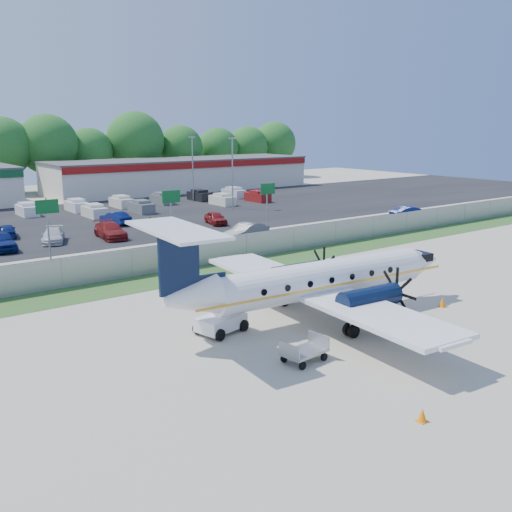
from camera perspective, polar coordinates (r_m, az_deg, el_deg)
ground at (r=32.90m, az=6.27°, el=-5.78°), size 170.00×170.00×0.00m
grass_verge at (r=42.10m, az=-4.87°, el=-1.59°), size 170.00×4.00×0.02m
access_road at (r=48.04m, az=-9.28°, el=0.10°), size 170.00×8.00×0.02m
parking_lot at (r=67.10m, az=-17.61°, el=3.27°), size 170.00×32.00×0.02m
perimeter_fence at (r=43.54m, az=-6.29°, el=0.21°), size 120.00×0.06×1.99m
building_east at (r=97.38m, az=-7.44°, el=8.11°), size 44.40×12.40×5.24m
sign_left at (r=48.06m, az=-20.13°, el=3.86°), size 1.80×0.26×5.00m
sign_mid at (r=52.20m, az=-8.48°, el=5.15°), size 1.80×0.26×5.00m
sign_right at (r=58.15m, az=1.15°, el=6.06°), size 1.80×0.26×5.00m
light_pole_ne at (r=73.67m, az=-2.37°, el=8.75°), size 0.90×0.35×9.09m
light_pole_se at (r=82.12m, az=-6.35°, el=9.10°), size 0.90×0.35×9.09m
tree_line at (r=99.63m, az=-24.13°, el=5.69°), size 112.00×6.00×14.00m
aircraft at (r=31.32m, az=6.06°, el=-2.37°), size 19.16×18.88×5.91m
pushback_tug at (r=29.83m, az=-3.39°, el=-6.38°), size 2.81×2.31×1.36m
baggage_cart_near at (r=26.30m, az=4.85°, el=-9.45°), size 2.19×1.46×1.09m
baggage_cart_far at (r=30.81m, az=14.10°, el=-6.53°), size 1.98×1.39×0.95m
cone_nose at (r=35.64m, az=18.15°, el=-4.41°), size 0.42×0.42×0.60m
cone_port_wing at (r=22.25m, az=16.29°, el=-15.04°), size 0.36×0.36×0.52m
cone_starboard_wing at (r=40.25m, az=-7.72°, el=-1.92°), size 0.43×0.43×0.61m
road_car_mid at (r=53.24m, az=-1.02°, el=1.50°), size 5.36×2.94×1.68m
road_car_east at (r=66.85m, az=15.30°, el=3.37°), size 5.43×3.40×1.69m
parked_car_a at (r=53.94m, az=-24.06°, el=0.52°), size 2.21×5.04×1.69m
parked_car_b at (r=55.79m, az=-19.57°, el=1.28°), size 3.36×4.89×1.31m
parked_car_c at (r=56.38m, az=-14.33°, el=1.74°), size 2.61×5.40×1.51m
parked_car_d at (r=58.76m, az=-9.18°, el=2.41°), size 2.78×5.72×1.57m
parked_car_e at (r=62.64m, az=-4.04°, el=3.19°), size 2.49×4.28×1.37m
parked_car_f at (r=60.03m, az=-23.56°, el=1.72°), size 2.25×4.03×1.30m
parked_car_g at (r=64.16m, az=-13.85°, el=3.07°), size 2.20×4.51×1.42m
far_parking_rows at (r=71.80m, az=-18.93°, el=3.76°), size 56.00×10.00×1.60m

